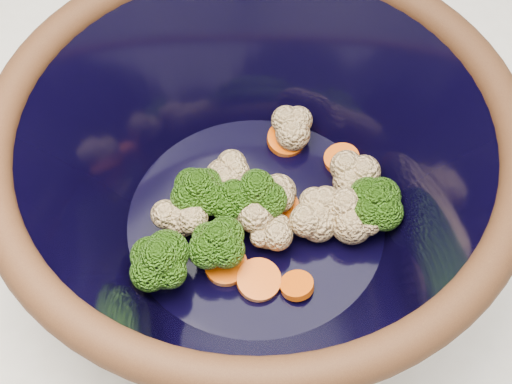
# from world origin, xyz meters

# --- Properties ---
(mixing_bowl) EXTENTS (0.40, 0.40, 0.16)m
(mixing_bowl) POSITION_xyz_m (-0.08, 0.08, 0.99)
(mixing_bowl) COLOR black
(mixing_bowl) RESTS_ON counter
(vegetable_pile) EXTENTS (0.15, 0.21, 0.05)m
(vegetable_pile) POSITION_xyz_m (-0.08, 0.07, 0.96)
(vegetable_pile) COLOR #608442
(vegetable_pile) RESTS_ON mixing_bowl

